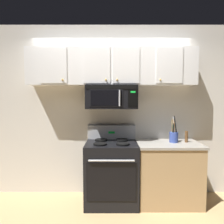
% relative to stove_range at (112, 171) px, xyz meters
% --- Properties ---
extents(ground_plane, '(8.00, 8.00, 0.00)m').
position_rel_stove_range_xyz_m(ground_plane, '(0.00, -0.42, -0.47)').
color(ground_plane, tan).
extents(back_wall, '(5.20, 0.10, 2.70)m').
position_rel_stove_range_xyz_m(back_wall, '(0.00, 0.37, 0.88)').
color(back_wall, silver).
rests_on(back_wall, ground_plane).
extents(stove_range, '(0.76, 0.69, 1.12)m').
position_rel_stove_range_xyz_m(stove_range, '(0.00, 0.00, 0.00)').
color(stove_range, black).
rests_on(stove_range, ground_plane).
extents(over_range_microwave, '(0.76, 0.43, 0.35)m').
position_rel_stove_range_xyz_m(over_range_microwave, '(-0.00, 0.12, 1.11)').
color(over_range_microwave, black).
extents(upper_cabinets, '(2.50, 0.36, 0.55)m').
position_rel_stove_range_xyz_m(upper_cabinets, '(-0.00, 0.15, 1.56)').
color(upper_cabinets, silver).
extents(counter_segment, '(0.93, 0.65, 0.90)m').
position_rel_stove_range_xyz_m(counter_segment, '(0.84, 0.01, -0.02)').
color(counter_segment, tan).
rests_on(counter_segment, ground_plane).
extents(utensil_crock_blue, '(0.13, 0.13, 0.40)m').
position_rel_stove_range_xyz_m(utensil_crock_blue, '(0.93, 0.03, 0.54)').
color(utensil_crock_blue, '#384C9E').
rests_on(utensil_crock_blue, counter_segment).
extents(salt_shaker, '(0.05, 0.05, 0.11)m').
position_rel_stove_range_xyz_m(salt_shaker, '(0.93, 0.21, 0.48)').
color(salt_shaker, white).
rests_on(salt_shaker, counter_segment).
extents(pepper_mill, '(0.05, 0.05, 0.17)m').
position_rel_stove_range_xyz_m(pepper_mill, '(1.12, 0.03, 0.52)').
color(pepper_mill, brown).
rests_on(pepper_mill, counter_segment).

